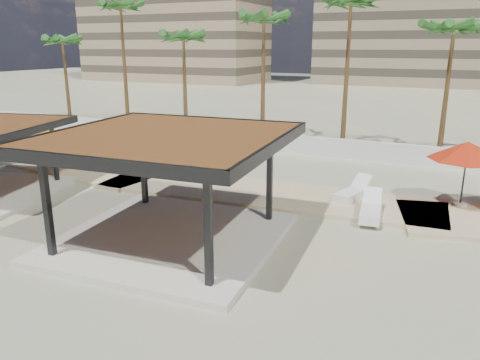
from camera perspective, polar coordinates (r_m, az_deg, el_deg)
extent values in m
plane|color=tan|center=(17.16, -12.66, -7.50)|extent=(200.00, 200.00, 0.00)
cube|color=#C6B284|center=(30.26, -22.09, 2.14)|extent=(16.40, 6.19, 0.24)
cube|color=#C6B284|center=(21.87, 2.81, -1.73)|extent=(16.24, 5.11, 0.24)
cube|color=silver|center=(30.57, 5.85, 4.43)|extent=(56.00, 0.30, 1.20)
cube|color=#937F60|center=(95.94, -8.11, 20.93)|extent=(34.00, 16.00, 30.00)
cube|color=#847259|center=(90.74, 22.86, 19.54)|extent=(38.00, 16.00, 28.00)
cube|color=beige|center=(17.08, -8.41, -6.97)|extent=(7.93, 7.93, 0.22)
cube|color=black|center=(15.96, -22.48, -2.88)|extent=(0.22, 0.22, 3.36)
cube|color=black|center=(20.17, -11.71, 1.85)|extent=(0.22, 0.22, 3.36)
cube|color=black|center=(12.90, -3.87, -6.04)|extent=(0.22, 0.22, 3.36)
cube|color=black|center=(17.86, 3.64, 0.31)|extent=(0.22, 0.22, 3.36)
cube|color=brown|center=(16.02, -8.94, 5.05)|extent=(8.17, 8.17, 0.31)
cube|color=black|center=(12.94, -17.27, 1.86)|extent=(7.71, 0.72, 0.38)
cube|color=black|center=(19.36, -3.34, 7.12)|extent=(7.71, 0.72, 0.38)
cube|color=black|center=(18.19, -19.47, 5.64)|extent=(0.72, 7.71, 0.38)
cube|color=black|center=(14.53, 4.25, 4.07)|extent=(0.72, 7.71, 0.38)
cube|color=black|center=(25.07, -21.70, 3.17)|extent=(0.21, 0.21, 2.88)
cube|color=black|center=(26.89, -25.33, 7.00)|extent=(6.48, 1.61, 0.33)
cube|color=black|center=(22.37, -23.63, 5.64)|extent=(1.61, 6.48, 0.33)
cylinder|color=beige|center=(27.73, -21.96, 1.33)|extent=(0.44, 0.44, 0.11)
cylinder|color=#262628|center=(27.51, -22.18, 3.35)|extent=(0.06, 0.06, 2.12)
cone|color=gold|center=(27.34, -22.38, 5.20)|extent=(3.07, 3.07, 0.62)
cylinder|color=beige|center=(22.00, 25.25, -2.69)|extent=(0.54, 0.54, 0.13)
cylinder|color=#262628|center=(21.67, 25.63, 0.39)|extent=(0.08, 0.08, 2.59)
cone|color=#B1230D|center=(21.43, 25.99, 3.24)|extent=(3.37, 3.37, 0.75)
cylinder|color=beige|center=(30.72, -25.47, 2.28)|extent=(0.44, 0.44, 0.11)
cylinder|color=#262628|center=(30.52, -25.69, 4.11)|extent=(0.06, 0.06, 2.11)
cone|color=#0237D7|center=(30.37, -25.90, 5.78)|extent=(2.92, 2.92, 0.62)
cube|color=white|center=(30.13, -26.20, 2.09)|extent=(1.10, 1.93, 0.26)
cube|color=white|center=(30.09, -26.24, 2.37)|extent=(1.10, 1.93, 0.05)
cube|color=white|center=(30.32, -25.06, 3.04)|extent=(0.75, 0.77, 0.46)
cube|color=white|center=(21.43, 13.49, -1.78)|extent=(1.36, 2.34, 0.31)
cube|color=white|center=(21.37, 13.52, -1.30)|extent=(1.36, 2.34, 0.07)
cube|color=white|center=(22.04, 14.63, -0.13)|extent=(0.91, 0.94, 0.56)
cube|color=white|center=(19.37, 15.63, -3.88)|extent=(1.05, 2.29, 0.31)
cube|color=white|center=(19.31, 15.68, -3.35)|extent=(1.05, 2.29, 0.07)
cube|color=white|center=(20.04, 15.86, -1.85)|extent=(0.82, 0.85, 0.56)
cone|color=brown|center=(43.58, -20.38, 11.07)|extent=(0.36, 0.36, 7.31)
ellipsoid|color=#265C20|center=(43.47, -20.84, 15.53)|extent=(3.00, 3.00, 1.80)
cone|color=brown|center=(39.78, -13.89, 13.07)|extent=(0.36, 0.36, 9.88)
ellipsoid|color=#265C20|center=(39.84, -14.37, 19.81)|extent=(3.00, 3.00, 1.80)
cone|color=brown|center=(35.89, -6.74, 11.24)|extent=(0.36, 0.36, 7.53)
ellipsoid|color=#265C20|center=(35.77, -6.93, 16.85)|extent=(3.00, 3.00, 1.80)
cone|color=brown|center=(33.81, 2.83, 12.04)|extent=(0.36, 0.36, 8.71)
ellipsoid|color=#265C20|center=(33.77, 2.93, 19.00)|extent=(3.00, 3.00, 1.80)
cone|color=brown|center=(31.49, 12.85, 12.11)|extent=(0.36, 0.36, 9.52)
ellipsoid|color=#265C20|center=(31.53, 13.39, 20.30)|extent=(3.00, 3.00, 1.80)
cone|color=brown|center=(31.00, 23.84, 9.58)|extent=(0.36, 0.36, 7.90)
ellipsoid|color=#265C20|center=(30.88, 24.65, 16.39)|extent=(3.00, 3.00, 1.80)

